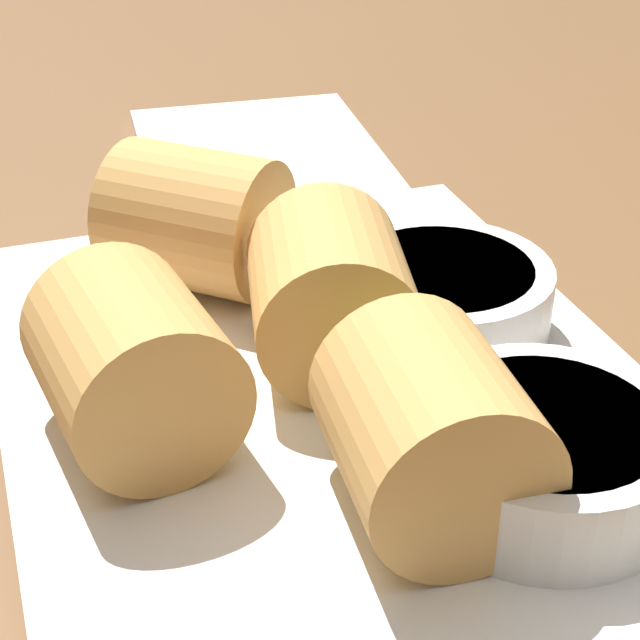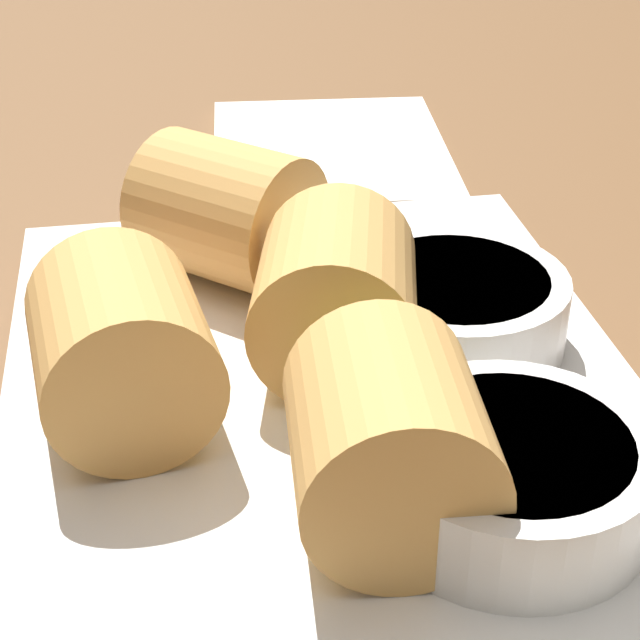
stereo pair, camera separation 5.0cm
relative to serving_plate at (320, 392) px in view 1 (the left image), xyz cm
name	(u,v)px [view 1 (the left image)]	position (x,y,z in cm)	size (l,w,h in cm)	color
table_surface	(342,436)	(0.48, 0.65, -1.76)	(180.00, 140.00, 2.00)	brown
serving_plate	(320,392)	(0.00, 0.00, 0.00)	(27.92, 21.70, 1.50)	white
roll_front_left	(129,358)	(1.12, -6.61, 3.51)	(7.45, 6.29, 5.53)	#DBA356
roll_front_right	(340,285)	(-1.13, 1.10, 3.51)	(7.62, 6.78, 5.53)	#DBA356
roll_back_left	(434,422)	(7.19, 0.93, 3.51)	(7.32, 5.97, 5.53)	#DBA356
roll_back_right	(186,217)	(-8.16, -2.73, 3.51)	(8.24, 8.28, 5.53)	#DBA356
dipping_bowl_near	(440,296)	(-1.38, 5.12, 2.19)	(8.09, 8.09, 2.66)	white
dipping_bowl_far	(544,452)	(7.97, 4.15, 2.19)	(8.09, 8.09, 2.66)	white
napkin	(259,152)	(-23.04, 4.46, -0.46)	(15.72, 13.72, 0.60)	white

